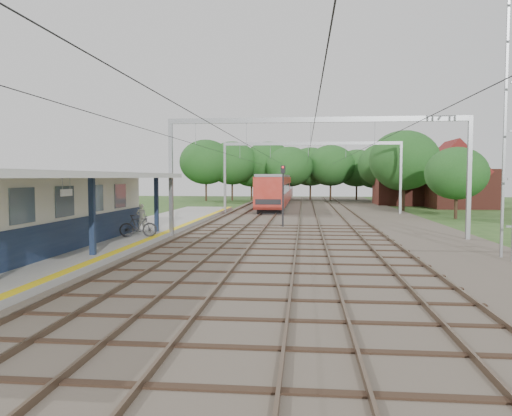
{
  "coord_description": "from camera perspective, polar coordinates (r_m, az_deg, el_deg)",
  "views": [
    {
      "loc": [
        2.88,
        -13.85,
        3.57
      ],
      "look_at": [
        -0.24,
        18.0,
        1.6
      ],
      "focal_mm": 35.0,
      "sensor_mm": 36.0,
      "label": 1
    }
  ],
  "objects": [
    {
      "name": "ground",
      "position": [
        14.59,
        -6.07,
        -10.66
      ],
      "size": [
        160.0,
        160.0,
        0.0
      ],
      "primitive_type": "plane",
      "color": "#2D4C1E",
      "rests_on": "ground"
    },
    {
      "name": "catenary_system",
      "position": [
        39.19,
        6.37,
        6.34
      ],
      "size": [
        17.22,
        88.0,
        7.0
      ],
      "color": "gray",
      "rests_on": "ground"
    },
    {
      "name": "house_far",
      "position": [
        67.15,
        16.89,
        3.08
      ],
      "size": [
        8.0,
        6.12,
        8.66
      ],
      "color": "brown",
      "rests_on": "ground"
    },
    {
      "name": "ballast_bed",
      "position": [
        44.01,
        7.04,
        -1.09
      ],
      "size": [
        18.0,
        90.0,
        0.1
      ],
      "primitive_type": "cube",
      "color": "#473D33",
      "rests_on": "ground"
    },
    {
      "name": "train",
      "position": [
        64.01,
        2.57,
        2.21
      ],
      "size": [
        2.87,
        35.73,
        3.77
      ],
      "color": "black",
      "rests_on": "ballast_bed"
    },
    {
      "name": "tree_band",
      "position": [
        70.99,
        6.39,
        4.59
      ],
      "size": [
        31.72,
        30.88,
        8.82
      ],
      "color": "#382619",
      "rests_on": "ground"
    },
    {
      "name": "platform",
      "position": [
        29.92,
        -14.77,
        -3.11
      ],
      "size": [
        5.0,
        52.0,
        0.35
      ],
      "primitive_type": "cube",
      "color": "gray",
      "rests_on": "ground"
    },
    {
      "name": "house_near",
      "position": [
        62.54,
        22.46,
        2.72
      ],
      "size": [
        7.0,
        6.12,
        7.89
      ],
      "color": "brown",
      "rests_on": "ground"
    },
    {
      "name": "canopy",
      "position": [
        22.53,
        -22.66,
        3.44
      ],
      "size": [
        6.4,
        20.0,
        3.44
      ],
      "color": "#13203C",
      "rests_on": "platform"
    },
    {
      "name": "person",
      "position": [
        30.54,
        -12.96,
        -1.07
      ],
      "size": [
        0.64,
        0.45,
        1.65
      ],
      "primitive_type": "imported",
      "rotation": [
        0.0,
        0.0,
        3.24
      ],
      "color": "white",
      "rests_on": "platform"
    },
    {
      "name": "rail_tracks",
      "position": [
        44.01,
        3.78,
        -0.91
      ],
      "size": [
        11.8,
        88.0,
        0.15
      ],
      "color": "brown",
      "rests_on": "ballast_bed"
    },
    {
      "name": "station_building",
      "position": [
        23.99,
        -23.77,
        -0.42
      ],
      "size": [
        3.41,
        18.0,
        3.4
      ],
      "color": "beige",
      "rests_on": "platform"
    },
    {
      "name": "signal_post",
      "position": [
        35.12,
        3.1,
        2.24
      ],
      "size": [
        0.33,
        0.28,
        4.41
      ],
      "rotation": [
        0.0,
        0.0,
        -0.15
      ],
      "color": "black",
      "rests_on": "ground"
    },
    {
      "name": "yellow_stripe",
      "position": [
        29.19,
        -10.62,
        -2.86
      ],
      "size": [
        0.45,
        52.0,
        0.01
      ],
      "primitive_type": "cube",
      "color": "yellow",
      "rests_on": "platform"
    },
    {
      "name": "bicycle",
      "position": [
        27.7,
        -13.31,
        -2.01
      ],
      "size": [
        2.07,
        1.06,
        1.2
      ],
      "primitive_type": "imported",
      "rotation": [
        0.0,
        0.0,
        1.84
      ],
      "color": "black",
      "rests_on": "platform"
    }
  ]
}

